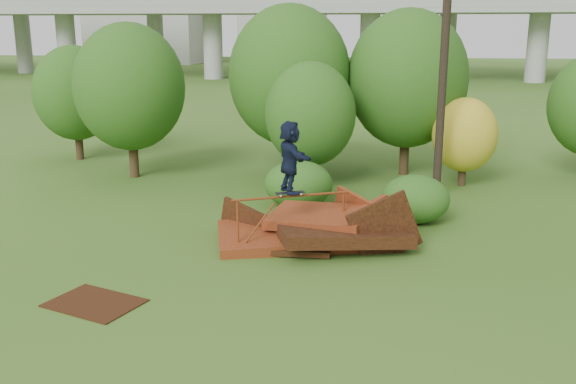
# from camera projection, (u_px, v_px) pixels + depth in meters

# --- Properties ---
(ground) EXTENTS (240.00, 240.00, 0.00)m
(ground) POSITION_uv_depth(u_px,v_px,m) (309.00, 280.00, 15.02)
(ground) COLOR #2D5116
(ground) RESTS_ON ground
(scrap_pile) EXTENTS (5.78, 3.52, 2.07)m
(scrap_pile) POSITION_uv_depth(u_px,v_px,m) (314.00, 231.00, 17.44)
(scrap_pile) COLOR #4E230E
(scrap_pile) RESTS_ON ground
(grind_rail) EXTENTS (2.97, 1.43, 1.45)m
(grind_rail) POSITION_uv_depth(u_px,v_px,m) (292.00, 207.00, 17.02)
(grind_rail) COLOR maroon
(grind_rail) RESTS_ON ground
(skateboard) EXTENTS (0.80, 0.52, 0.08)m
(skateboard) POSITION_uv_depth(u_px,v_px,m) (290.00, 193.00, 16.90)
(skateboard) COLOR black
(skateboard) RESTS_ON grind_rail
(skater) EXTENTS (1.31, 1.82, 1.90)m
(skater) POSITION_uv_depth(u_px,v_px,m) (290.00, 157.00, 16.66)
(skater) COLOR black
(skater) RESTS_ON skateboard
(flat_plate) EXTENTS (2.24, 1.91, 0.03)m
(flat_plate) POSITION_uv_depth(u_px,v_px,m) (95.00, 303.00, 13.74)
(flat_plate) COLOR #32190A
(flat_plate) RESTS_ON ground
(tree_0) EXTENTS (4.24, 4.24, 5.99)m
(tree_0) POSITION_uv_depth(u_px,v_px,m) (130.00, 87.00, 24.60)
(tree_0) COLOR black
(tree_0) RESTS_ON ground
(tree_1) EXTENTS (4.81, 4.81, 6.69)m
(tree_1) POSITION_uv_depth(u_px,v_px,m) (290.00, 76.00, 25.30)
(tree_1) COLOR black
(tree_1) RESTS_ON ground
(tree_2) EXTENTS (3.28, 3.28, 4.63)m
(tree_2) POSITION_uv_depth(u_px,v_px,m) (310.00, 114.00, 23.04)
(tree_2) COLOR black
(tree_2) RESTS_ON ground
(tree_3) EXTENTS (4.70, 4.70, 6.52)m
(tree_3) POSITION_uv_depth(u_px,v_px,m) (408.00, 79.00, 25.04)
(tree_3) COLOR black
(tree_3) RESTS_ON ground
(tree_4) EXTENTS (2.39, 2.39, 3.30)m
(tree_4) POSITION_uv_depth(u_px,v_px,m) (465.00, 135.00, 23.63)
(tree_4) COLOR black
(tree_4) RESTS_ON ground
(tree_6) EXTENTS (3.61, 3.61, 5.05)m
(tree_6) POSITION_uv_depth(u_px,v_px,m) (75.00, 93.00, 28.18)
(tree_6) COLOR black
(tree_6) RESTS_ON ground
(shrub_left) EXTENTS (2.25, 2.08, 1.56)m
(shrub_left) POSITION_uv_depth(u_px,v_px,m) (299.00, 184.00, 20.97)
(shrub_left) COLOR #1B4913
(shrub_left) RESTS_ON ground
(shrub_right) EXTENTS (2.07, 1.90, 1.46)m
(shrub_right) POSITION_uv_depth(u_px,v_px,m) (415.00, 199.00, 19.33)
(shrub_right) COLOR #1B4913
(shrub_right) RESTS_ON ground
(utility_pole) EXTENTS (1.40, 0.28, 9.45)m
(utility_pole) POSITION_uv_depth(u_px,v_px,m) (444.00, 57.00, 21.23)
(utility_pole) COLOR black
(utility_pole) RESTS_ON ground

